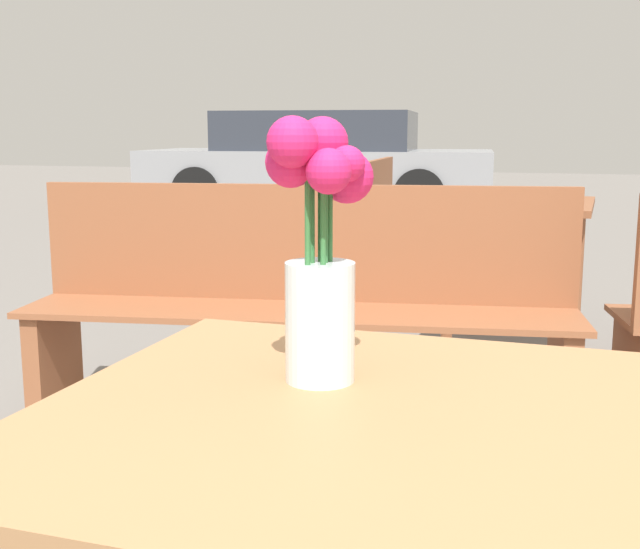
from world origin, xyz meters
name	(u,v)px	position (x,y,z in m)	size (l,w,h in m)	color
table_front	(370,507)	(0.00, 0.00, 0.59)	(0.77, 0.72, 0.71)	#9E7047
flower_vase	(319,254)	(-0.09, 0.09, 0.88)	(0.12, 0.14, 0.34)	silver
bench_middle	(301,298)	(-0.65, 1.65, 0.47)	(1.87, 0.66, 0.85)	brown
bench_far	(358,223)	(-1.06, 3.96, 0.46)	(0.50, 1.67, 0.85)	brown
table_back	(519,229)	(-0.02, 2.90, 0.59)	(0.67, 0.80, 0.71)	brown
parked_car	(318,164)	(-2.97, 9.17, 0.61)	(4.60, 2.28, 1.28)	gray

